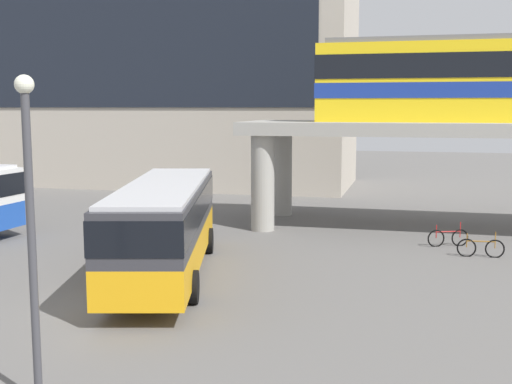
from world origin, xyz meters
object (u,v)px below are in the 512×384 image
Objects in this scene: pedestrian_walking_across at (180,218)px; station_building at (144,42)px; bicycle_red at (448,238)px; bicycle_brown at (481,248)px; bus_main at (165,219)px.

station_building is at bearing 117.47° from pedestrian_walking_across.
bicycle_brown is at bearing -57.03° from bicycle_red.
pedestrian_walking_across is (-11.67, -0.46, 0.42)m from bicycle_red.
station_building reaches higher than bicycle_brown.
station_building reaches higher than bicycle_red.
bicycle_brown is 1.08× the size of pedestrian_walking_across.
bus_main is (11.91, -25.87, -8.67)m from station_building.
bicycle_brown is 1.06× the size of bicycle_red.
station_building is 2.77× the size of bus_main.
pedestrian_walking_across is (-2.01, 6.82, -1.21)m from bus_main.
bus_main is at bearing -73.59° from pedestrian_walking_across.
bus_main is 6.83× the size of pedestrian_walking_across.
bus_main is 12.21m from bicycle_red.
bus_main reaches higher than bicycle_red.
pedestrian_walking_across reaches higher than bicycle_brown.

